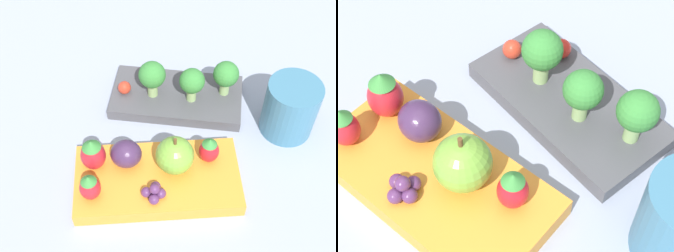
{
  "view_description": "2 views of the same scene",
  "coord_description": "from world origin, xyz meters",
  "views": [
    {
      "loc": [
        0.05,
        -0.42,
        0.55
      ],
      "look_at": [
        0.01,
        -0.0,
        0.03
      ],
      "focal_mm": 50.0,
      "sensor_mm": 36.0,
      "label": 1
    },
    {
      "loc": [
        0.24,
        -0.21,
        0.44
      ],
      "look_at": [
        0.01,
        -0.0,
        0.03
      ],
      "focal_mm": 60.0,
      "sensor_mm": 36.0,
      "label": 2
    }
  ],
  "objects": [
    {
      "name": "broccoli_floret_0",
      "position": [
        -0.02,
        0.07,
        0.06
      ],
      "size": [
        0.04,
        0.04,
        0.06
      ],
      "color": "#93B770",
      "rests_on": "bento_box_savoury"
    },
    {
      "name": "strawberry_1",
      "position": [
        0.07,
        -0.05,
        0.04
      ],
      "size": [
        0.03,
        0.03,
        0.04
      ],
      "color": "red",
      "rests_on": "bento_box_fruit"
    },
    {
      "name": "grape_cluster",
      "position": [
        -0.0,
        -0.11,
        0.03
      ],
      "size": [
        0.03,
        0.03,
        0.02
      ],
      "color": "#562D5B",
      "rests_on": "bento_box_fruit"
    },
    {
      "name": "cherry_tomato_1",
      "position": [
        -0.07,
        0.07,
        0.03
      ],
      "size": [
        0.02,
        0.02,
        0.02
      ],
      "color": "red",
      "rests_on": "bento_box_savoury"
    },
    {
      "name": "plum",
      "position": [
        -0.04,
        -0.06,
        0.04
      ],
      "size": [
        0.04,
        0.04,
        0.04
      ],
      "color": "#42284C",
      "rests_on": "bento_box_fruit"
    },
    {
      "name": "broccoli_floret_1",
      "position": [
        0.04,
        0.07,
        0.06
      ],
      "size": [
        0.04,
        0.04,
        0.06
      ],
      "color": "#93B770",
      "rests_on": "bento_box_savoury"
    },
    {
      "name": "bento_box_fruit",
      "position": [
        0.0,
        -0.08,
        0.01
      ],
      "size": [
        0.24,
        0.15,
        0.02
      ],
      "color": "orange",
      "rests_on": "ground_plane"
    },
    {
      "name": "ground_plane",
      "position": [
        0.0,
        0.0,
        0.0
      ],
      "size": [
        4.0,
        4.0,
        0.0
      ],
      "primitive_type": "plane",
      "color": "#939EB2"
    },
    {
      "name": "apple",
      "position": [
        0.02,
        -0.06,
        0.05
      ],
      "size": [
        0.05,
        0.05,
        0.06
      ],
      "color": "#70A838",
      "rests_on": "bento_box_fruit"
    },
    {
      "name": "bento_box_savoury",
      "position": [
        0.01,
        0.08,
        0.01
      ],
      "size": [
        0.2,
        0.11,
        0.02
      ],
      "color": "#4C4C51",
      "rests_on": "ground_plane"
    },
    {
      "name": "cherry_tomato_0",
      "position": [
        -0.03,
        0.11,
        0.03
      ],
      "size": [
        0.02,
        0.02,
        0.02
      ],
      "color": "red",
      "rests_on": "bento_box_savoury"
    },
    {
      "name": "strawberry_0",
      "position": [
        -0.09,
        -0.07,
        0.05
      ],
      "size": [
        0.03,
        0.03,
        0.05
      ],
      "color": "red",
      "rests_on": "bento_box_fruit"
    },
    {
      "name": "strawberry_2",
      "position": [
        -0.08,
        -0.12,
        0.04
      ],
      "size": [
        0.03,
        0.03,
        0.04
      ],
      "color": "red",
      "rests_on": "bento_box_fruit"
    },
    {
      "name": "broccoli_floret_2",
      "position": [
        0.09,
        0.08,
        0.06
      ],
      "size": [
        0.04,
        0.04,
        0.06
      ],
      "color": "#93B770",
      "rests_on": "bento_box_savoury"
    }
  ]
}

